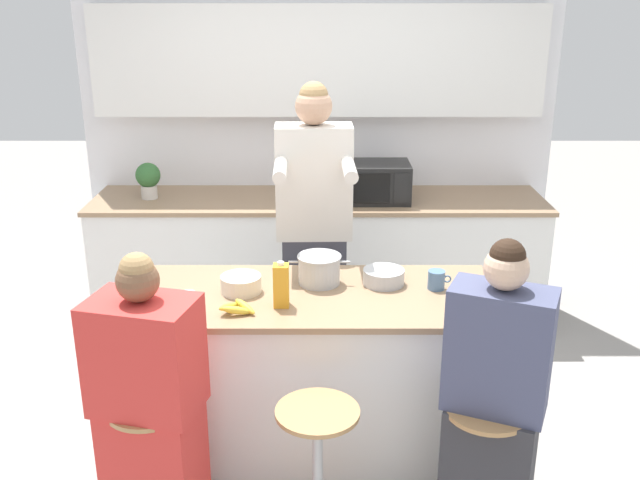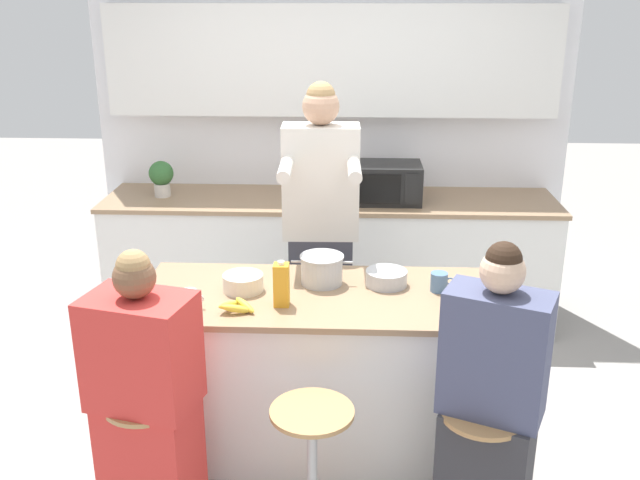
# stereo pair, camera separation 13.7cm
# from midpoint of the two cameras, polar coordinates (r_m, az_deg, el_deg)

# --- Properties ---
(ground_plane) EXTENTS (16.00, 16.00, 0.00)m
(ground_plane) POSITION_cam_midpoint_polar(r_m,az_deg,el_deg) (3.92, 0.99, -16.32)
(ground_plane) COLOR gray
(wall_back) EXTENTS (3.38, 0.22, 2.70)m
(wall_back) POSITION_cam_midpoint_polar(r_m,az_deg,el_deg) (5.14, 1.72, 11.10)
(wall_back) COLOR white
(wall_back) RESTS_ON ground_plane
(back_counter) EXTENTS (3.14, 0.69, 0.92)m
(back_counter) POSITION_cam_midpoint_polar(r_m,az_deg,el_deg) (5.10, 1.53, -1.59)
(back_counter) COLOR white
(back_counter) RESTS_ON ground_plane
(kitchen_island) EXTENTS (1.76, 0.76, 0.89)m
(kitchen_island) POSITION_cam_midpoint_polar(r_m,az_deg,el_deg) (3.68, 1.03, -10.61)
(kitchen_island) COLOR black
(kitchen_island) RESTS_ON ground_plane
(bar_stool_leftmost) EXTENTS (0.38, 0.38, 0.66)m
(bar_stool_leftmost) POSITION_cam_midpoint_polar(r_m,az_deg,el_deg) (3.31, -12.14, -17.08)
(bar_stool_leftmost) COLOR tan
(bar_stool_leftmost) RESTS_ON ground_plane
(bar_stool_center) EXTENTS (0.38, 0.38, 0.66)m
(bar_stool_center) POSITION_cam_midpoint_polar(r_m,az_deg,el_deg) (3.19, 0.67, -18.20)
(bar_stool_center) COLOR tan
(bar_stool_center) RESTS_ON ground_plane
(bar_stool_rightmost) EXTENTS (0.38, 0.38, 0.66)m
(bar_stool_rightmost) POSITION_cam_midpoint_polar(r_m,az_deg,el_deg) (3.26, 13.78, -17.93)
(bar_stool_rightmost) COLOR tan
(bar_stool_rightmost) RESTS_ON ground_plane
(person_cooking) EXTENTS (0.44, 0.58, 1.83)m
(person_cooking) POSITION_cam_midpoint_polar(r_m,az_deg,el_deg) (4.11, 1.01, -0.16)
(person_cooking) COLOR #383842
(person_cooking) RESTS_ON ground_plane
(person_wrapped_blanket) EXTENTS (0.48, 0.38, 1.34)m
(person_wrapped_blanket) POSITION_cam_midpoint_polar(r_m,az_deg,el_deg) (3.14, -12.46, -13.08)
(person_wrapped_blanket) COLOR red
(person_wrapped_blanket) RESTS_ON ground_plane
(person_seated_near) EXTENTS (0.46, 0.39, 1.40)m
(person_seated_near) POSITION_cam_midpoint_polar(r_m,az_deg,el_deg) (3.11, 14.65, -13.56)
(person_seated_near) COLOR #333338
(person_seated_near) RESTS_ON ground_plane
(cooking_pot) EXTENTS (0.31, 0.22, 0.15)m
(cooking_pot) POSITION_cam_midpoint_polar(r_m,az_deg,el_deg) (3.57, 1.25, -2.38)
(cooking_pot) COLOR #B7BABC
(cooking_pot) RESTS_ON kitchen_island
(fruit_bowl) EXTENTS (0.21, 0.21, 0.08)m
(fruit_bowl) POSITION_cam_midpoint_polar(r_m,az_deg,el_deg) (3.58, 6.42, -3.04)
(fruit_bowl) COLOR #B7BABC
(fruit_bowl) RESTS_ON kitchen_island
(mixing_bowl_steel) EXTENTS (0.20, 0.20, 0.08)m
(mixing_bowl_steel) POSITION_cam_midpoint_polar(r_m,az_deg,el_deg) (3.51, -5.06, -3.42)
(mixing_bowl_steel) COLOR silver
(mixing_bowl_steel) RESTS_ON kitchen_island
(coffee_cup_near) EXTENTS (0.11, 0.08, 0.09)m
(coffee_cup_near) POSITION_cam_midpoint_polar(r_m,az_deg,el_deg) (3.35, -9.31, -4.72)
(coffee_cup_near) COLOR white
(coffee_cup_near) RESTS_ON kitchen_island
(coffee_cup_far) EXTENTS (0.12, 0.08, 0.09)m
(coffee_cup_far) POSITION_cam_midpoint_polar(r_m,az_deg,el_deg) (3.55, 10.61, -3.33)
(coffee_cup_far) COLOR #4C7099
(coffee_cup_far) RESTS_ON kitchen_island
(banana_bunch) EXTENTS (0.19, 0.14, 0.06)m
(banana_bunch) POSITION_cam_midpoint_polar(r_m,az_deg,el_deg) (3.29, -5.50, -5.30)
(banana_bunch) COLOR yellow
(banana_bunch) RESTS_ON kitchen_island
(juice_carton) EXTENTS (0.07, 0.07, 0.22)m
(juice_carton) POSITION_cam_midpoint_polar(r_m,az_deg,el_deg) (3.31, -1.92, -3.59)
(juice_carton) COLOR gold
(juice_carton) RESTS_ON kitchen_island
(microwave) EXTENTS (0.53, 0.34, 0.26)m
(microwave) POSITION_cam_midpoint_polar(r_m,az_deg,el_deg) (4.88, 5.79, 4.59)
(microwave) COLOR black
(microwave) RESTS_ON back_counter
(potted_plant) EXTENTS (0.17, 0.17, 0.25)m
(potted_plant) POSITION_cam_midpoint_polar(r_m,az_deg,el_deg) (5.07, -11.82, 5.00)
(potted_plant) COLOR beige
(potted_plant) RESTS_ON back_counter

